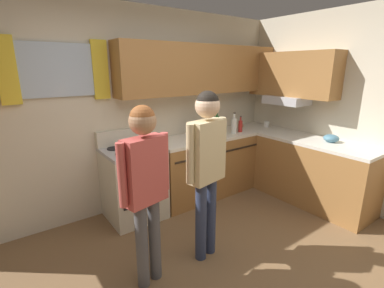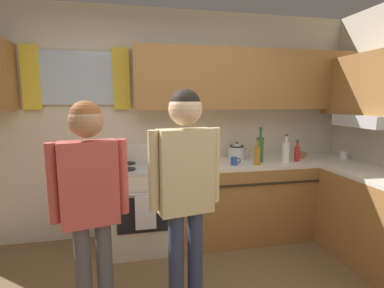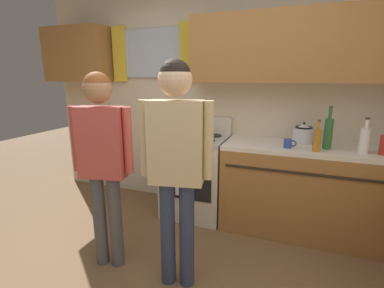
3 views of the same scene
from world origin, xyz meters
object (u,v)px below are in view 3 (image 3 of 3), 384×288
(stove_oven, at_px, (196,174))
(bottle_sauce_red, at_px, (384,144))
(bottle_wine_green, at_px, (328,133))
(mug_cobalt_blue, at_px, (288,143))
(adult_left, at_px, (102,150))
(bottle_milk_white, at_px, (365,140))
(adult_in_plaid, at_px, (176,152))
(bottle_oil_amber, at_px, (317,140))
(stovetop_kettle, at_px, (304,133))

(stove_oven, bearing_deg, bottle_sauce_red, -3.95)
(bottle_wine_green, height_order, mug_cobalt_blue, bottle_wine_green)
(bottle_sauce_red, bearing_deg, adult_left, -154.53)
(bottle_wine_green, bearing_deg, mug_cobalt_blue, -165.20)
(bottle_wine_green, bearing_deg, bottle_milk_white, -13.37)
(mug_cobalt_blue, bearing_deg, adult_in_plaid, -126.03)
(bottle_wine_green, xyz_separation_m, bottle_milk_white, (0.28, -0.07, -0.03))
(bottle_sauce_red, relative_size, adult_left, 0.15)
(bottle_oil_amber, xyz_separation_m, stovetop_kettle, (-0.10, 0.34, -0.01))
(adult_left, distance_m, adult_in_plaid, 0.63)
(stove_oven, height_order, adult_left, adult_left)
(bottle_oil_amber, relative_size, stovetop_kettle, 1.04)
(bottle_milk_white, bearing_deg, stove_oven, 175.28)
(bottle_sauce_red, height_order, bottle_milk_white, bottle_milk_white)
(stove_oven, bearing_deg, adult_in_plaid, -77.40)
(stove_oven, relative_size, stovetop_kettle, 4.02)
(stove_oven, height_order, mug_cobalt_blue, stove_oven)
(bottle_wine_green, bearing_deg, stovetop_kettle, 133.91)
(stove_oven, height_order, bottle_oil_amber, bottle_oil_amber)
(bottle_oil_amber, height_order, stovetop_kettle, bottle_oil_amber)
(bottle_milk_white, bearing_deg, adult_left, -153.15)
(bottle_oil_amber, distance_m, adult_left, 1.83)
(bottle_milk_white, relative_size, adult_left, 0.20)
(bottle_wine_green, height_order, bottle_oil_amber, bottle_wine_green)
(bottle_oil_amber, bearing_deg, adult_in_plaid, -135.56)
(adult_in_plaid, bearing_deg, bottle_wine_green, 45.57)
(stove_oven, xyz_separation_m, adult_left, (-0.37, -1.12, 0.53))
(stove_oven, height_order, bottle_wine_green, bottle_wine_green)
(bottle_sauce_red, xyz_separation_m, bottle_oil_amber, (-0.52, -0.08, 0.02))
(bottle_wine_green, distance_m, stovetop_kettle, 0.29)
(bottle_wine_green, relative_size, bottle_milk_white, 1.26)
(bottle_wine_green, height_order, bottle_milk_white, bottle_wine_green)
(bottle_sauce_red, bearing_deg, adult_in_plaid, -145.54)
(stove_oven, distance_m, stovetop_kettle, 1.23)
(bottle_oil_amber, bearing_deg, bottle_sauce_red, 8.57)
(mug_cobalt_blue, distance_m, adult_left, 1.65)
(bottle_wine_green, xyz_separation_m, stovetop_kettle, (-0.20, 0.21, -0.06))
(bottle_oil_amber, xyz_separation_m, adult_left, (-1.58, -0.92, -0.01))
(stove_oven, relative_size, bottle_sauce_red, 4.48)
(bottle_sauce_red, bearing_deg, bottle_wine_green, 172.62)
(bottle_sauce_red, bearing_deg, bottle_milk_white, -175.60)
(bottle_sauce_red, relative_size, mug_cobalt_blue, 2.14)
(bottle_milk_white, distance_m, bottle_oil_amber, 0.38)
(stove_oven, relative_size, bottle_milk_white, 3.51)
(adult_left, relative_size, adult_in_plaid, 0.95)
(bottle_sauce_red, distance_m, bottle_oil_amber, 0.53)
(mug_cobalt_blue, bearing_deg, bottle_milk_white, 2.00)
(adult_left, bearing_deg, mug_cobalt_blue, 35.86)
(bottle_wine_green, relative_size, bottle_oil_amber, 1.38)
(bottle_milk_white, relative_size, adult_in_plaid, 0.19)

